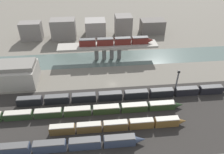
{
  "coord_description": "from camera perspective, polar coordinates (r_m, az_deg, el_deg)",
  "views": [
    {
      "loc": [
        -8.82,
        -88.88,
        66.95
      ],
      "look_at": [
        0.0,
        0.99,
        3.75
      ],
      "focal_mm": 35.0,
      "sensor_mm": 36.0,
      "label": 1
    }
  ],
  "objects": [
    {
      "name": "train_on_bridge",
      "position": [
        128.29,
        1.02,
        9.33
      ],
      "size": [
        43.43,
        3.12,
        4.15
      ],
      "color": "#5B1E19",
      "rests_on": "bridge"
    },
    {
      "name": "train_yard_outer",
      "position": [
        102.02,
        3.7,
        -4.69
      ],
      "size": [
        99.77,
        2.99,
        3.93
      ],
      "color": "black",
      "rests_on": "ground"
    },
    {
      "name": "river_water",
      "position": [
        133.23,
        -1.05,
        4.82
      ],
      "size": [
        320.0,
        18.26,
        0.01
      ],
      "primitive_type": "cube",
      "color": "#4C5B56",
      "rests_on": "ground"
    },
    {
      "name": "train_yard_near",
      "position": [
        83.5,
        -10.59,
        -16.94
      ],
      "size": [
        53.43,
        3.07,
        4.05
      ],
      "color": "#2D384C",
      "rests_on": "ground"
    },
    {
      "name": "city_block_far_right",
      "position": [
        169.56,
        10.47,
        12.92
      ],
      "size": [
        17.3,
        10.79,
        9.64
      ],
      "primitive_type": "cube",
      "color": "#605B56",
      "rests_on": "ground"
    },
    {
      "name": "signal_tower",
      "position": [
        106.09,
        16.56,
        -1.27
      ],
      "size": [
        1.0,
        0.71,
        13.06
      ],
      "color": "#4C4C51",
      "rests_on": "ground"
    },
    {
      "name": "city_block_far_left",
      "position": [
        165.14,
        -20.33,
        11.22
      ],
      "size": [
        14.47,
        8.3,
        12.36
      ],
      "primitive_type": "cube",
      "color": "slate",
      "rests_on": "ground"
    },
    {
      "name": "railbed_yard",
      "position": [
        93.64,
        1.52,
        -10.66
      ],
      "size": [
        280.0,
        42.0,
        0.01
      ],
      "primitive_type": "cube",
      "color": "#282623",
      "rests_on": "ground"
    },
    {
      "name": "city_block_right",
      "position": [
        160.14,
        2.95,
        13.17
      ],
      "size": [
        11.53,
        11.04,
        15.11
      ],
      "primitive_type": "cube",
      "color": "slate",
      "rests_on": "ground"
    },
    {
      "name": "train_yard_far",
      "position": [
        95.75,
        -11.77,
        -8.93
      ],
      "size": [
        101.37,
        3.09,
        3.41
      ],
      "color": "#23381E",
      "rests_on": "ground"
    },
    {
      "name": "warehouse_building",
      "position": [
        120.11,
        -24.21,
        0.77
      ],
      "size": [
        22.34,
        15.48,
        11.49
      ],
      "color": "#9E998E",
      "rests_on": "ground"
    },
    {
      "name": "train_yard_mid",
      "position": [
        88.23,
        1.6,
        -12.49
      ],
      "size": [
        54.56,
        2.7,
        3.93
      ],
      "color": "brown",
      "rests_on": "ground"
    },
    {
      "name": "bridge",
      "position": [
        129.52,
        -1.09,
        7.78
      ],
      "size": [
        58.2,
        8.86,
        9.36
      ],
      "color": "gray",
      "rests_on": "ground"
    },
    {
      "name": "city_block_center",
      "position": [
        163.96,
        -4.37,
        12.84
      ],
      "size": [
        14.56,
        12.4,
        10.78
      ],
      "primitive_type": "cube",
      "color": "gray",
      "rests_on": "ground"
    },
    {
      "name": "ground_plane",
      "position": [
        111.62,
        0.05,
        -1.86
      ],
      "size": [
        400.0,
        400.0,
        0.0
      ],
      "primitive_type": "plane",
      "color": "#666056"
    },
    {
      "name": "city_block_left",
      "position": [
        159.88,
        -12.56,
        12.13
      ],
      "size": [
        16.76,
        9.83,
        13.97
      ],
      "primitive_type": "cube",
      "color": "slate",
      "rests_on": "ground"
    }
  ]
}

